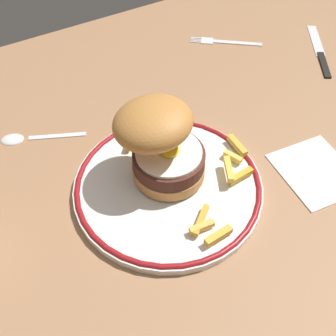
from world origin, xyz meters
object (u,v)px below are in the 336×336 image
(spoon, at_px, (22,137))
(burger, at_px, (160,141))
(fork, at_px, (224,41))
(napkin, at_px, (317,171))
(knife, at_px, (321,54))
(dinner_plate, at_px, (168,185))

(spoon, bearing_deg, burger, -49.71)
(fork, distance_m, napkin, 0.36)
(burger, bearing_deg, knife, 14.63)
(napkin, bearing_deg, dinner_plate, 158.10)
(napkin, bearing_deg, fork, 77.02)
(fork, relative_size, spoon, 0.95)
(dinner_plate, bearing_deg, fork, 42.93)
(dinner_plate, bearing_deg, knife, 17.57)
(dinner_plate, xyz_separation_m, knife, (0.42, 0.13, -0.01))
(burger, xyz_separation_m, knife, (0.42, 0.11, -0.07))
(fork, xyz_separation_m, napkin, (-0.08, -0.35, 0.00))
(dinner_plate, height_order, napkin, dinner_plate)
(knife, height_order, spoon, spoon)
(dinner_plate, distance_m, knife, 0.44)
(dinner_plate, xyz_separation_m, fork, (0.28, 0.26, -0.01))
(fork, bearing_deg, burger, -139.61)
(fork, xyz_separation_m, spoon, (-0.43, -0.06, 0.00))
(burger, distance_m, spoon, 0.24)
(burger, bearing_deg, napkin, -27.58)
(knife, bearing_deg, burger, -165.37)
(burger, bearing_deg, spoon, 130.29)
(spoon, distance_m, napkin, 0.45)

